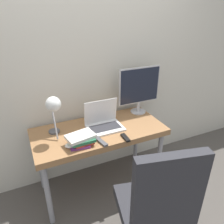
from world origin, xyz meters
name	(u,v)px	position (x,y,z in m)	size (l,w,h in m)	color
ground_plane	(112,205)	(0.00, 0.00, 0.00)	(12.00, 12.00, 0.00)	#514C47
wall_back	(84,66)	(0.00, 0.68, 1.30)	(8.00, 0.05, 2.60)	beige
desk	(99,136)	(0.00, 0.31, 0.67)	(1.31, 0.61, 0.75)	#996B42
laptop	(104,122)	(0.06, 0.33, 0.80)	(0.35, 0.26, 0.27)	silver
monitor	(139,88)	(0.56, 0.49, 1.05)	(0.50, 0.17, 0.53)	#B7B7BC
desk_lamp	(53,107)	(-0.42, 0.29, 1.08)	(0.13, 0.28, 0.43)	#4C4C51
office_chair	(157,207)	(0.06, -0.63, 0.61)	(0.59, 0.61, 1.15)	black
book_stack	(81,139)	(-0.24, 0.13, 0.80)	(0.27, 0.21, 0.10)	#753384
tv_remote	(125,138)	(0.16, 0.05, 0.76)	(0.04, 0.14, 0.02)	black
media_remote	(101,142)	(-0.07, 0.08, 0.76)	(0.07, 0.17, 0.02)	#4C4C51
game_controller	(74,144)	(-0.31, 0.12, 0.77)	(0.16, 0.09, 0.04)	white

